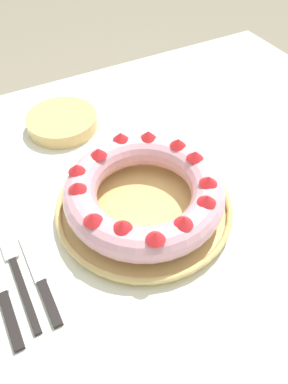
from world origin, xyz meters
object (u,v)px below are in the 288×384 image
serving_dish (144,207)px  fork (17,272)px  serving_knife (3,295)px  side_bowl (62,122)px  bundt_cake (144,191)px  cake_knife (42,283)px

serving_dish → fork: (-0.26, -0.02, -0.01)m
fork → serving_knife: size_ratio=0.91×
serving_dish → side_bowl: 0.34m
bundt_cake → side_bowl: (-0.05, 0.33, -0.04)m
fork → side_bowl: (0.21, 0.35, 0.01)m
bundt_cake → serving_knife: size_ratio=1.30×
side_bowl → fork: bearing=-120.9°
bundt_cake → cake_knife: (-0.23, -0.06, -0.05)m
serving_dish → fork: serving_dish is taller
cake_knife → side_bowl: size_ratio=1.14×
fork → side_bowl: side_bowl is taller
serving_dish → serving_knife: bearing=-169.8°
bundt_cake → side_bowl: bundt_cake is taller
serving_knife → side_bowl: 0.45m
bundt_cake → side_bowl: size_ratio=1.77×
fork → serving_knife: serving_knife is taller
bundt_cake → serving_knife: bundt_cake is taller
serving_dish → bundt_cake: bundt_cake is taller
bundt_cake → cake_knife: bearing=-165.1°
side_bowl → cake_knife: bearing=-114.5°
cake_knife → side_bowl: bearing=67.3°
serving_dish → cake_knife: bearing=-165.1°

